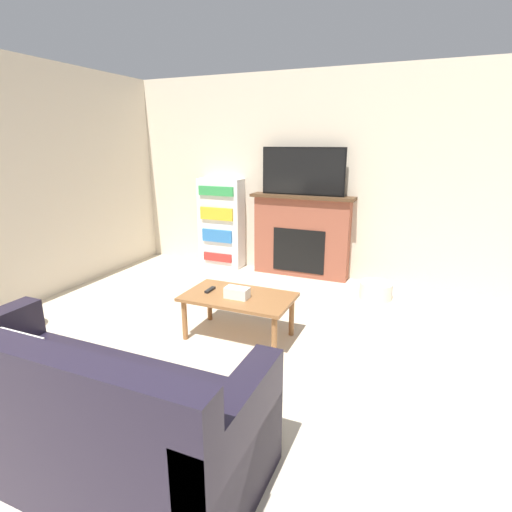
# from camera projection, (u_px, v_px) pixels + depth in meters

# --- Properties ---
(wall_back) EXTENTS (6.46, 0.06, 2.70)m
(wall_back) POSITION_uv_depth(u_px,v_px,m) (319.00, 178.00, 5.32)
(wall_back) COLOR beige
(wall_back) RESTS_ON ground_plane
(wall_side) EXTENTS (0.06, 5.65, 2.70)m
(wall_side) POSITION_uv_depth(u_px,v_px,m) (12.00, 186.00, 4.28)
(wall_side) COLOR beige
(wall_side) RESTS_ON ground_plane
(fireplace) EXTENTS (1.41, 0.28, 1.12)m
(fireplace) POSITION_uv_depth(u_px,v_px,m) (301.00, 236.00, 5.48)
(fireplace) COLOR brown
(fireplace) RESTS_ON ground_plane
(tv) EXTENTS (1.12, 0.03, 0.62)m
(tv) POSITION_uv_depth(u_px,v_px,m) (303.00, 171.00, 5.22)
(tv) COLOR black
(tv) RESTS_ON fireplace
(couch) EXTENTS (2.01, 0.86, 0.92)m
(couch) POSITION_uv_depth(u_px,v_px,m) (85.00, 417.00, 2.24)
(couch) COLOR black
(couch) RESTS_ON ground_plane
(coffee_table) EXTENTS (1.02, 0.59, 0.43)m
(coffee_table) POSITION_uv_depth(u_px,v_px,m) (238.00, 301.00, 3.74)
(coffee_table) COLOR brown
(coffee_table) RESTS_ON ground_plane
(tissue_box) EXTENTS (0.22, 0.12, 0.10)m
(tissue_box) POSITION_uv_depth(u_px,v_px,m) (237.00, 293.00, 3.66)
(tissue_box) COLOR white
(tissue_box) RESTS_ON coffee_table
(remote_control) EXTENTS (0.04, 0.15, 0.02)m
(remote_control) POSITION_uv_depth(u_px,v_px,m) (210.00, 290.00, 3.84)
(remote_control) COLOR black
(remote_control) RESTS_ON coffee_table
(bookshelf) EXTENTS (0.66, 0.29, 1.30)m
(bookshelf) POSITION_uv_depth(u_px,v_px,m) (221.00, 223.00, 5.90)
(bookshelf) COLOR white
(bookshelf) RESTS_ON ground_plane
(storage_basket) EXTENTS (0.38, 0.38, 0.20)m
(storage_basket) POSITION_uv_depth(u_px,v_px,m) (376.00, 290.00, 4.77)
(storage_basket) COLOR silver
(storage_basket) RESTS_ON ground_plane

